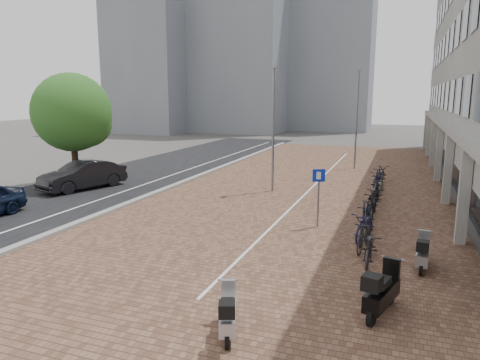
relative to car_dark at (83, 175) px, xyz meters
name	(u,v)px	position (x,y,z in m)	size (l,w,h in m)	color
ground	(177,251)	(9.47, -6.93, -0.77)	(140.00, 140.00, 0.00)	#474442
plaza_brick	(310,186)	(11.47, 5.07, -0.76)	(14.50, 42.00, 0.04)	brown
street_asphalt	(142,174)	(0.47, 5.07, -0.77)	(8.00, 50.00, 0.03)	black
curb	(196,177)	(4.37, 5.07, -0.70)	(0.35, 42.00, 0.14)	gray
lane_line	(169,176)	(2.47, 5.07, -0.75)	(0.12, 44.00, 0.00)	white
parking_line	(314,186)	(11.67, 5.07, -0.74)	(0.10, 30.00, 0.00)	white
bg_towers	(250,31)	(-4.87, 42.01, 13.19)	(33.00, 23.00, 32.00)	gray
car_dark	(83,175)	(0.00, 0.00, 0.00)	(1.63, 4.68, 1.54)	black
scooter_front	(423,252)	(16.97, -5.81, -0.24)	(0.49, 1.55, 1.07)	#949398
scooter_mid	(382,290)	(15.98, -9.11, -0.15)	(0.56, 1.80, 1.24)	black
scooter_back	(228,312)	(12.97, -11.14, -0.25)	(0.48, 1.53, 1.05)	#B4B5BA
parking_sign	(318,189)	(13.32, -2.72, 0.75)	(0.45, 0.24, 2.30)	slate
lamp_near	(273,131)	(9.87, 2.96, 2.45)	(0.12, 0.12, 6.44)	slate
lamp_far	(357,120)	(13.17, 12.05, 2.59)	(0.12, 0.12, 6.71)	gray
street_tree	(75,115)	(-0.92, 0.78, 3.22)	(4.31, 4.31, 6.27)	#382619
bike_row	(374,198)	(15.18, 0.97, -0.25)	(1.23, 15.78, 1.05)	black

